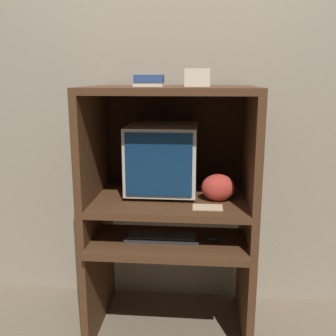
% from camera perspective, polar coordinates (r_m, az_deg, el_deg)
% --- Properties ---
extents(wall_back, '(6.00, 0.06, 2.60)m').
position_cam_1_polar(wall_back, '(2.50, 1.15, 9.27)').
color(wall_back, gray).
rests_on(wall_back, ground_plane).
extents(desk_base, '(0.91, 0.68, 0.61)m').
position_cam_1_polar(desk_base, '(2.34, 0.31, -14.40)').
color(desk_base, '#4C2D19').
rests_on(desk_base, ground_plane).
extents(desk_monitor_shelf, '(0.91, 0.64, 0.20)m').
position_cam_1_polar(desk_monitor_shelf, '(2.23, 0.42, -5.25)').
color(desk_monitor_shelf, '#4C2D19').
rests_on(desk_monitor_shelf, desk_base).
extents(hutch_upper, '(0.91, 0.64, 0.61)m').
position_cam_1_polar(hutch_upper, '(2.17, 0.51, 6.32)').
color(hutch_upper, '#4C2D19').
rests_on(hutch_upper, desk_monitor_shelf).
extents(crt_monitor, '(0.39, 0.43, 0.39)m').
position_cam_1_polar(crt_monitor, '(2.25, -0.78, 1.49)').
color(crt_monitor, beige).
rests_on(crt_monitor, desk_monitor_shelf).
extents(keyboard, '(0.40, 0.14, 0.03)m').
position_cam_1_polar(keyboard, '(2.15, -0.86, -9.96)').
color(keyboard, '#2D2D30').
rests_on(keyboard, desk_base).
extents(mouse, '(0.07, 0.05, 0.03)m').
position_cam_1_polar(mouse, '(2.14, 6.47, -10.09)').
color(mouse, black).
rests_on(mouse, desk_base).
extents(snack_bag, '(0.18, 0.13, 0.15)m').
position_cam_1_polar(snack_bag, '(2.14, 7.29, -2.83)').
color(snack_bag, '#BC382D').
rests_on(snack_bag, desk_monitor_shelf).
extents(book_stack, '(0.15, 0.11, 0.06)m').
position_cam_1_polar(book_stack, '(2.07, -2.78, 12.54)').
color(book_stack, beige).
rests_on(book_stack, hutch_upper).
extents(paper_card, '(0.15, 0.10, 0.00)m').
position_cam_1_polar(paper_card, '(2.04, 5.77, -5.70)').
color(paper_card, '#CCB28C').
rests_on(paper_card, desk_monitor_shelf).
extents(storage_box, '(0.13, 0.11, 0.09)m').
position_cam_1_polar(storage_box, '(2.11, 4.27, 12.96)').
color(storage_box, beige).
rests_on(storage_box, hutch_upper).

